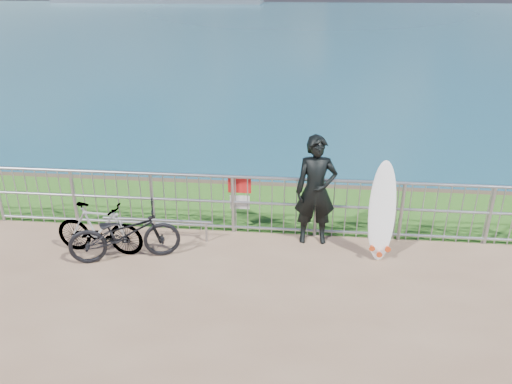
# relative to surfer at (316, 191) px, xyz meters

# --- Properties ---
(grass_strip) EXTENTS (120.00, 120.00, 0.00)m
(grass_strip) POSITION_rel_surfer_xyz_m (-0.98, 1.29, -0.97)
(grass_strip) COLOR #255718
(grass_strip) RESTS_ON ground
(seascape) EXTENTS (260.00, 260.00, 5.00)m
(seascape) POSITION_rel_surfer_xyz_m (-44.73, 146.08, -5.01)
(seascape) COLOR brown
(seascape) RESTS_ON ground
(railing) EXTENTS (10.06, 0.10, 1.13)m
(railing) POSITION_rel_surfer_xyz_m (-0.96, 0.19, -0.40)
(railing) COLOR #94979C
(railing) RESTS_ON ground
(surfer) EXTENTS (0.75, 0.52, 1.95)m
(surfer) POSITION_rel_surfer_xyz_m (0.00, 0.00, 0.00)
(surfer) COLOR black
(surfer) RESTS_ON ground
(surfboard) EXTENTS (0.46, 0.41, 1.68)m
(surfboard) POSITION_rel_surfer_xyz_m (1.08, -0.41, -0.20)
(surfboard) COLOR white
(surfboard) RESTS_ON ground
(bicycle_near) EXTENTS (1.92, 1.16, 0.95)m
(bicycle_near) POSITION_rel_surfer_xyz_m (-3.12, -0.94, -0.50)
(bicycle_near) COLOR black
(bicycle_near) RESTS_ON ground
(bicycle_far) EXTENTS (1.57, 0.55, 0.92)m
(bicycle_far) POSITION_rel_surfer_xyz_m (-3.62, -0.78, -0.51)
(bicycle_far) COLOR black
(bicycle_far) RESTS_ON ground
(bike_rack) EXTENTS (1.97, 0.05, 0.41)m
(bike_rack) POSITION_rel_surfer_xyz_m (-2.79, -0.23, -0.64)
(bike_rack) COLOR #94979C
(bike_rack) RESTS_ON ground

